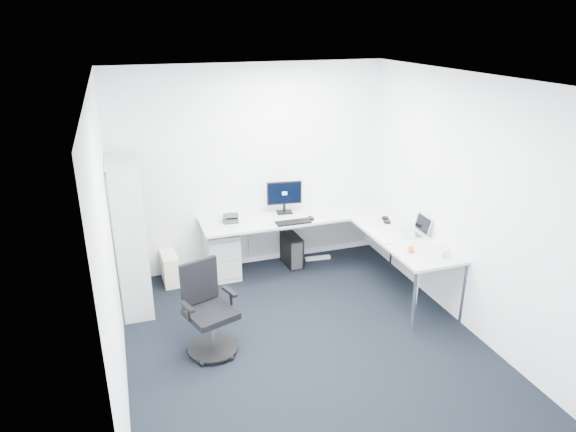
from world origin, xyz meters
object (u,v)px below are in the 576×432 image
object	(u,v)px
l_desk	(309,251)
bookshelf	(129,236)
monitor	(284,197)
laptop	(409,226)
task_chair	(211,311)

from	to	relation	value
l_desk	bookshelf	distance (m)	2.23
l_desk	monitor	distance (m)	0.79
bookshelf	laptop	xyz separation A→B (m)	(3.18, -0.75, -0.00)
task_chair	laptop	xyz separation A→B (m)	(2.50, 0.50, 0.40)
task_chair	monitor	world-z (taller)	monitor
monitor	bookshelf	bearing A→B (deg)	-161.33
task_chair	monitor	xyz separation A→B (m)	(1.32, 1.67, 0.51)
l_desk	task_chair	xyz separation A→B (m)	(-1.49, -1.19, 0.09)
bookshelf	laptop	bearing A→B (deg)	-13.17
bookshelf	monitor	size ratio (longest dim) A/B	3.79
l_desk	monitor	bearing A→B (deg)	109.85
bookshelf	task_chair	bearing A→B (deg)	-61.33
l_desk	task_chair	size ratio (longest dim) A/B	2.75
laptop	task_chair	bearing A→B (deg)	-166.15
monitor	laptop	distance (m)	1.67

